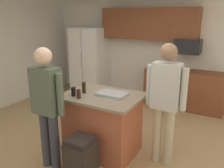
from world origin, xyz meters
TOP-DOWN VIEW (x-y plane):
  - floor at (0.00, 0.00)m, footprint 7.04×7.04m
  - back_wall at (0.00, 2.80)m, footprint 6.40×0.10m
  - cabinet_run_upper at (-0.40, 2.60)m, footprint 2.40×0.38m
  - cabinet_run_lower at (0.60, 2.48)m, footprint 1.80×0.63m
  - refrigerator at (-2.00, 2.38)m, footprint 0.90×0.76m
  - microwave_over_range at (0.60, 2.50)m, footprint 0.56×0.40m
  - kitchen_island at (-0.09, -0.07)m, footprint 1.18×0.89m
  - person_elder_center at (0.82, 0.11)m, footprint 0.57×0.23m
  - person_guest_left at (-0.53, -0.78)m, footprint 0.57×0.23m
  - tumbler_amber at (-0.39, -0.13)m, footprint 0.06×0.06m
  - glass_stout_tall at (-0.31, -0.37)m, footprint 0.06×0.06m
  - glass_pilsner at (-0.44, -0.32)m, footprint 0.07×0.07m
  - serving_tray at (0.05, -0.02)m, footprint 0.44×0.30m
  - trash_bin at (0.02, -0.80)m, footprint 0.34×0.34m

SIDE VIEW (x-z plane):
  - floor at x=0.00m, z-range 0.00..0.00m
  - trash_bin at x=0.02m, z-range 0.00..0.61m
  - cabinet_run_lower at x=0.60m, z-range 0.00..0.90m
  - kitchen_island at x=-0.09m, z-range 0.01..0.96m
  - refrigerator at x=-2.00m, z-range 0.00..1.82m
  - serving_tray at x=0.05m, z-range 0.96..1.00m
  - person_guest_left at x=-0.53m, z-range 0.14..1.86m
  - glass_stout_tall at x=-0.31m, z-range 0.96..1.09m
  - glass_pilsner at x=-0.44m, z-range 0.96..1.09m
  - person_elder_center at x=0.82m, z-range 0.14..1.91m
  - tumbler_amber at x=-0.39m, z-range 0.96..1.13m
  - back_wall at x=0.00m, z-range 0.00..2.60m
  - microwave_over_range at x=0.60m, z-range 1.29..1.61m
  - cabinet_run_upper at x=-0.40m, z-range 1.55..2.30m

